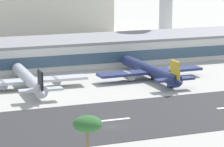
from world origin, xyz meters
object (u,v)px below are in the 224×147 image
(airliner_black_tail_gate_0, at_px, (30,80))
(service_baggage_tug_0, at_px, (172,84))
(airliner_gold_tail_gate_1, at_px, (152,71))
(palm_tree_0, at_px, (88,126))
(terminal_building, at_px, (65,52))

(airliner_black_tail_gate_0, relative_size, service_baggage_tug_0, 12.56)
(airliner_gold_tail_gate_1, height_order, palm_tree_0, palm_tree_0)
(palm_tree_0, bearing_deg, terminal_building, 75.93)
(airliner_gold_tail_gate_1, distance_m, palm_tree_0, 95.49)
(airliner_black_tail_gate_0, relative_size, airliner_gold_tail_gate_1, 0.97)
(airliner_black_tail_gate_0, distance_m, airliner_gold_tail_gate_1, 42.90)
(service_baggage_tug_0, relative_size, palm_tree_0, 0.26)
(airliner_gold_tail_gate_1, height_order, service_baggage_tug_0, airliner_gold_tail_gate_1)
(terminal_building, xyz_separation_m, airliner_black_tail_gate_0, (-22.79, -37.94, -2.14))
(airliner_black_tail_gate_0, bearing_deg, terminal_building, -30.02)
(service_baggage_tug_0, bearing_deg, airliner_black_tail_gate_0, -32.65)
(terminal_building, relative_size, airliner_black_tail_gate_0, 4.97)
(airliner_gold_tail_gate_1, bearing_deg, airliner_black_tail_gate_0, 86.99)
(airliner_gold_tail_gate_1, bearing_deg, terminal_building, 25.49)
(airliner_black_tail_gate_0, distance_m, palm_tree_0, 82.45)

